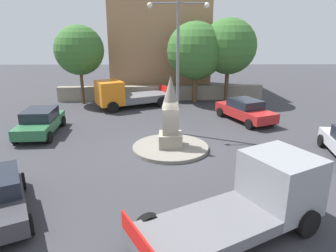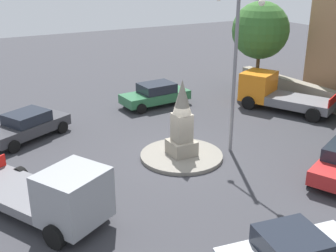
{
  "view_description": "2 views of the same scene",
  "coord_description": "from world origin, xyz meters",
  "px_view_note": "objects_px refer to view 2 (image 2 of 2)",
  "views": [
    {
      "loc": [
        0.28,
        14.65,
        5.83
      ],
      "look_at": [
        0.13,
        0.9,
        1.52
      ],
      "focal_mm": 32.99,
      "sensor_mm": 36.0,
      "label": 1
    },
    {
      "loc": [
        -15.44,
        9.18,
        8.47
      ],
      "look_at": [
        0.51,
        0.44,
        1.48
      ],
      "focal_mm": 45.15,
      "sensor_mm": 36.0,
      "label": 2
    }
  ],
  "objects_px": {
    "car_green_approaching": "(156,94)",
    "car_dark_grey_near_island": "(27,125)",
    "monument": "(182,122)",
    "tree_far_corner": "(260,30)",
    "truck_orange_far_side": "(275,93)",
    "streetlamp": "(236,56)",
    "truck_grey_parked_left": "(54,195)"
  },
  "relations": [
    {
      "from": "car_green_approaching",
      "to": "car_dark_grey_near_island",
      "type": "distance_m",
      "value": 8.46
    },
    {
      "from": "monument",
      "to": "car_dark_grey_near_island",
      "type": "xyz_separation_m",
      "value": [
        5.79,
        5.8,
        -1.05
      ]
    },
    {
      "from": "car_dark_grey_near_island",
      "to": "tree_far_corner",
      "type": "height_order",
      "value": "tree_far_corner"
    },
    {
      "from": "car_dark_grey_near_island",
      "to": "truck_orange_far_side",
      "type": "distance_m",
      "value": 14.72
    },
    {
      "from": "monument",
      "to": "truck_orange_far_side",
      "type": "distance_m",
      "value": 9.39
    },
    {
      "from": "streetlamp",
      "to": "car_dark_grey_near_island",
      "type": "distance_m",
      "value": 11.08
    },
    {
      "from": "car_dark_grey_near_island",
      "to": "truck_orange_far_side",
      "type": "relative_size",
      "value": 0.8
    },
    {
      "from": "monument",
      "to": "truck_grey_parked_left",
      "type": "distance_m",
      "value": 7.03
    },
    {
      "from": "car_green_approaching",
      "to": "tree_far_corner",
      "type": "bearing_deg",
      "value": -93.68
    },
    {
      "from": "car_dark_grey_near_island",
      "to": "tree_far_corner",
      "type": "xyz_separation_m",
      "value": [
        1.19,
        -16.05,
        3.54
      ]
    },
    {
      "from": "car_green_approaching",
      "to": "car_dark_grey_near_island",
      "type": "xyz_separation_m",
      "value": [
        -1.69,
        8.29,
        -0.02
      ]
    },
    {
      "from": "monument",
      "to": "truck_orange_far_side",
      "type": "bearing_deg",
      "value": -68.68
    },
    {
      "from": "car_green_approaching",
      "to": "truck_orange_far_side",
      "type": "bearing_deg",
      "value": -123.19
    },
    {
      "from": "monument",
      "to": "tree_far_corner",
      "type": "relative_size",
      "value": 0.57
    },
    {
      "from": "monument",
      "to": "streetlamp",
      "type": "xyz_separation_m",
      "value": [
        -0.44,
        -2.49,
        2.83
      ]
    },
    {
      "from": "car_green_approaching",
      "to": "car_dark_grey_near_island",
      "type": "height_order",
      "value": "car_green_approaching"
    },
    {
      "from": "monument",
      "to": "car_green_approaching",
      "type": "distance_m",
      "value": 7.95
    },
    {
      "from": "streetlamp",
      "to": "truck_orange_far_side",
      "type": "relative_size",
      "value": 1.3
    },
    {
      "from": "streetlamp",
      "to": "tree_far_corner",
      "type": "height_order",
      "value": "streetlamp"
    },
    {
      "from": "car_green_approaching",
      "to": "streetlamp",
      "type": "bearing_deg",
      "value": -179.98
    },
    {
      "from": "car_dark_grey_near_island",
      "to": "car_green_approaching",
      "type": "bearing_deg",
      "value": -78.48
    },
    {
      "from": "tree_far_corner",
      "to": "truck_grey_parked_left",
      "type": "bearing_deg",
      "value": 119.33
    },
    {
      "from": "car_dark_grey_near_island",
      "to": "truck_grey_parked_left",
      "type": "relative_size",
      "value": 0.78
    },
    {
      "from": "truck_orange_far_side",
      "to": "streetlamp",
      "type": "bearing_deg",
      "value": 121.66
    },
    {
      "from": "monument",
      "to": "car_dark_grey_near_island",
      "type": "distance_m",
      "value": 8.27
    },
    {
      "from": "car_dark_grey_near_island",
      "to": "tree_far_corner",
      "type": "bearing_deg",
      "value": -85.76
    },
    {
      "from": "monument",
      "to": "car_green_approaching",
      "type": "xyz_separation_m",
      "value": [
        7.48,
        -2.48,
        -1.03
      ]
    },
    {
      "from": "car_green_approaching",
      "to": "tree_far_corner",
      "type": "distance_m",
      "value": 8.54
    },
    {
      "from": "car_green_approaching",
      "to": "truck_grey_parked_left",
      "type": "bearing_deg",
      "value": 137.73
    },
    {
      "from": "truck_orange_far_side",
      "to": "truck_grey_parked_left",
      "type": "bearing_deg",
      "value": 110.98
    },
    {
      "from": "tree_far_corner",
      "to": "car_dark_grey_near_island",
      "type": "bearing_deg",
      "value": 94.24
    },
    {
      "from": "truck_orange_far_side",
      "to": "truck_grey_parked_left",
      "type": "distance_m",
      "value": 16.35
    }
  ]
}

